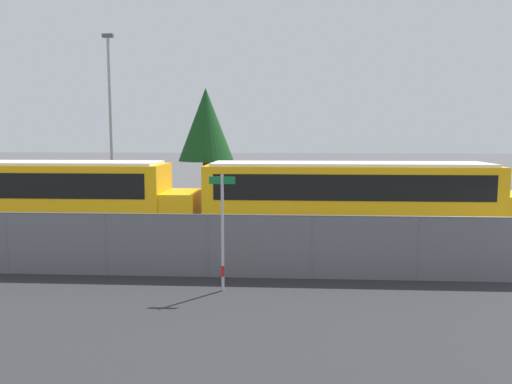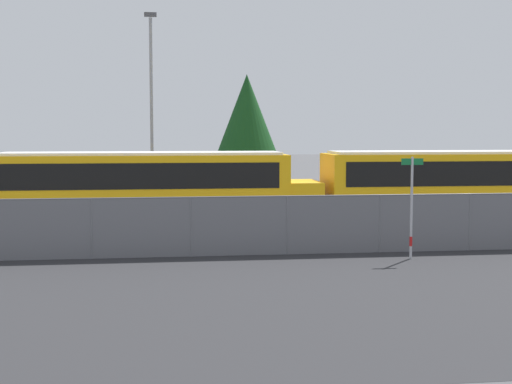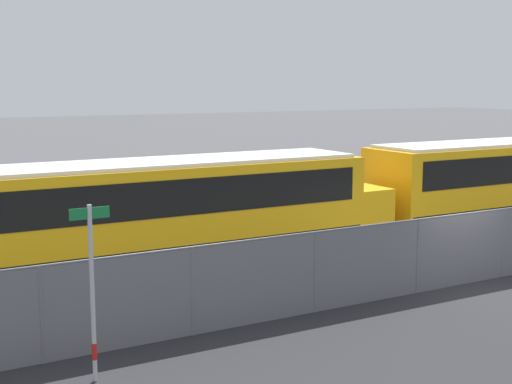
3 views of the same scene
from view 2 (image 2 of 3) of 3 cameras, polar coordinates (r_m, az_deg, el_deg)
school_bus_2 at (r=26.99m, az=-8.48°, el=0.43°), size 12.22×2.58×3.19m
school_bus_3 at (r=29.51m, az=16.47°, el=0.66°), size 12.22×2.58×3.19m
street_sign at (r=22.54m, az=12.34°, el=-1.04°), size 0.70×0.09×3.18m
light_pole at (r=35.78m, az=-8.36°, el=6.92°), size 0.60×0.24×9.75m
tree_0 at (r=38.42m, az=-0.74°, el=6.10°), size 3.37×3.37×7.01m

